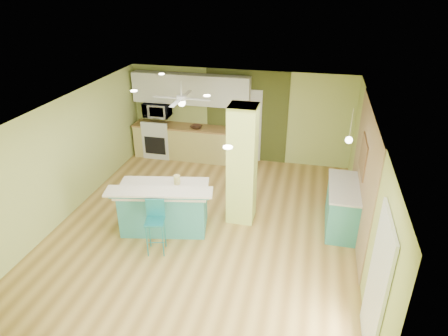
{
  "coord_description": "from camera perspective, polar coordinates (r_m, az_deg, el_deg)",
  "views": [
    {
      "loc": [
        1.95,
        -6.62,
        4.73
      ],
      "look_at": [
        0.3,
        0.4,
        1.19
      ],
      "focal_mm": 32.0,
      "sensor_mm": 36.0,
      "label": 1
    }
  ],
  "objects": [
    {
      "name": "stove",
      "position": [
        11.5,
        -9.24,
        3.97
      ],
      "size": [
        0.76,
        0.66,
        1.08
      ],
      "color": "silver",
      "rests_on": "floor"
    },
    {
      "name": "microwave",
      "position": [
        11.2,
        -9.55,
        8.2
      ],
      "size": [
        0.7,
        0.48,
        0.39
      ],
      "primitive_type": "imported",
      "color": "white",
      "rests_on": "wall_back"
    },
    {
      "name": "wood_panel",
      "position": [
        8.08,
        19.25,
        -0.93
      ],
      "size": [
        0.02,
        3.4,
        2.5
      ],
      "primitive_type": "cube",
      "color": "#907152",
      "rests_on": "floor"
    },
    {
      "name": "canister",
      "position": [
        7.99,
        -6.74,
        -1.68
      ],
      "size": [
        0.13,
        0.13,
        0.19
      ],
      "primitive_type": "cylinder",
      "color": "gold",
      "rests_on": "peninsula"
    },
    {
      "name": "kitchen_run",
      "position": [
        11.19,
        -4.7,
        3.66
      ],
      "size": [
        3.25,
        0.63,
        0.94
      ],
      "color": "tan",
      "rests_on": "floor"
    },
    {
      "name": "ceiling_fan",
      "position": [
        9.52,
        -6.08,
        9.81
      ],
      "size": [
        1.41,
        1.41,
        0.61
      ],
      "color": "white",
      "rests_on": "ceiling"
    },
    {
      "name": "bar_stool",
      "position": [
        7.45,
        -9.8,
        -7.07
      ],
      "size": [
        0.42,
        0.42,
        1.04
      ],
      "rotation": [
        0.0,
        0.0,
        0.23
      ],
      "color": "teal",
      "rests_on": "floor"
    },
    {
      "name": "pendant_lamp",
      "position": [
        7.93,
        17.42,
        3.87
      ],
      "size": [
        0.14,
        0.14,
        0.69
      ],
      "color": "white",
      "rests_on": "ceiling"
    },
    {
      "name": "side_counter",
      "position": [
        8.45,
        16.53,
        -5.3
      ],
      "size": [
        0.62,
        1.47,
        0.95
      ],
      "color": "teal",
      "rests_on": "floor"
    },
    {
      "name": "wall_front",
      "position": [
        5.06,
        -14.25,
        -18.31
      ],
      "size": [
        6.0,
        0.01,
        2.5
      ],
      "primitive_type": "cube",
      "color": "#B7C569",
      "rests_on": "floor"
    },
    {
      "name": "wall_left",
      "position": [
        8.97,
        -21.63,
        1.37
      ],
      "size": [
        0.01,
        7.0,
        2.5
      ],
      "primitive_type": "cube",
      "color": "#B7C569",
      "rests_on": "floor"
    },
    {
      "name": "fruit_bowl",
      "position": [
        10.87,
        -3.98,
        5.87
      ],
      "size": [
        0.36,
        0.36,
        0.08
      ],
      "primitive_type": "imported",
      "rotation": [
        0.0,
        0.0,
        -0.17
      ],
      "color": "#3B2218",
      "rests_on": "kitchen_run"
    },
    {
      "name": "interior_door",
      "position": [
        10.89,
        3.2,
        6.06
      ],
      "size": [
        0.82,
        0.05,
        2.0
      ],
      "primitive_type": "cube",
      "color": "silver",
      "rests_on": "floor"
    },
    {
      "name": "column",
      "position": [
        8.03,
        2.61,
        0.43
      ],
      "size": [
        0.55,
        0.55,
        2.5
      ],
      "primitive_type": "cube",
      "color": "#CCE168",
      "rests_on": "floor"
    },
    {
      "name": "peninsula",
      "position": [
        8.14,
        -8.56,
        -5.51
      ],
      "size": [
        2.06,
        1.42,
        1.08
      ],
      "rotation": [
        0.0,
        0.0,
        0.2
      ],
      "color": "teal",
      "rests_on": "floor"
    },
    {
      "name": "french_door",
      "position": [
        5.77,
        20.93,
        -15.61
      ],
      "size": [
        0.04,
        1.08,
        2.1
      ],
      "primitive_type": "cube",
      "color": "white",
      "rests_on": "floor"
    },
    {
      "name": "ceiling",
      "position": [
        7.25,
        -3.04,
        8.23
      ],
      "size": [
        6.0,
        7.0,
        0.01
      ],
      "primitive_type": "cube",
      "color": "white",
      "rests_on": "wall_back"
    },
    {
      "name": "wall_right",
      "position": [
        7.56,
        19.71,
        -2.96
      ],
      "size": [
        0.01,
        7.0,
        2.5
      ],
      "primitive_type": "cube",
      "color": "#B7C569",
      "rests_on": "floor"
    },
    {
      "name": "wall_decor",
      "position": [
        8.14,
        19.29,
        1.59
      ],
      "size": [
        0.03,
        0.9,
        0.7
      ],
      "primitive_type": "cube",
      "color": "brown",
      "rests_on": "wood_panel"
    },
    {
      "name": "upper_cabinets",
      "position": [
        10.82,
        -4.79,
        11.15
      ],
      "size": [
        3.2,
        0.34,
        0.8
      ],
      "primitive_type": "cube",
      "color": "white",
      "rests_on": "wall_back"
    },
    {
      "name": "wall_back",
      "position": [
        10.89,
        2.23,
        7.46
      ],
      "size": [
        6.0,
        0.01,
        2.5
      ],
      "primitive_type": "cube",
      "color": "#B7C569",
      "rests_on": "floor"
    },
    {
      "name": "olive_accent",
      "position": [
        10.84,
        3.26,
        7.35
      ],
      "size": [
        2.2,
        0.02,
        2.5
      ],
      "primitive_type": "cube",
      "color": "#454B1E",
      "rests_on": "floor"
    },
    {
      "name": "floor",
      "position": [
        8.37,
        -2.64,
        -8.35
      ],
      "size": [
        6.0,
        7.0,
        0.01
      ],
      "primitive_type": "cube",
      "color": "olive",
      "rests_on": "ground"
    }
  ]
}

